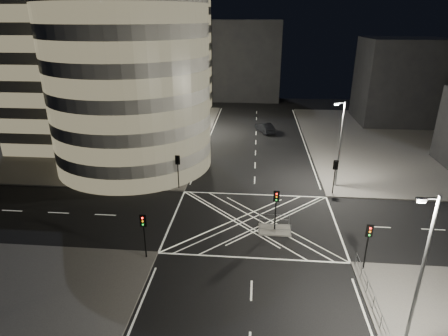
# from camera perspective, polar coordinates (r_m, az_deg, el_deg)

# --- Properties ---
(ground) EXTENTS (120.00, 120.00, 0.00)m
(ground) POSITION_cam_1_polar(r_m,az_deg,el_deg) (37.24, 4.50, -8.14)
(ground) COLOR black
(ground) RESTS_ON ground
(sidewalk_far_left) EXTENTS (42.00, 42.00, 0.15)m
(sidewalk_far_left) POSITION_cam_1_polar(r_m,az_deg,el_deg) (68.46, -20.27, 4.95)
(sidewalk_far_left) COLOR #53504E
(sidewalk_far_left) RESTS_ON ground
(sidewalk_far_right) EXTENTS (42.00, 42.00, 0.15)m
(sidewalk_far_right) POSITION_cam_1_polar(r_m,az_deg,el_deg) (68.52, 29.95, 3.34)
(sidewalk_far_right) COLOR #53504E
(sidewalk_far_right) RESTS_ON ground
(central_island) EXTENTS (3.00, 2.00, 0.15)m
(central_island) POSITION_cam_1_polar(r_m,az_deg,el_deg) (35.97, 7.70, -9.33)
(central_island) COLOR slate
(central_island) RESTS_ON ground
(office_tower_curved) EXTENTS (30.00, 29.00, 27.20)m
(office_tower_curved) POSITION_cam_1_polar(r_m,az_deg,el_deg) (55.28, -17.56, 14.86)
(office_tower_curved) COLOR gray
(office_tower_curved) RESTS_ON sidewalk_far_left
(office_block_rear) EXTENTS (24.00, 16.00, 22.00)m
(office_block_rear) POSITION_cam_1_polar(r_m,az_deg,el_deg) (77.72, -11.85, 16.11)
(office_block_rear) COLOR gray
(office_block_rear) RESTS_ON sidewalk_far_left
(building_right_far) EXTENTS (14.00, 12.00, 15.00)m
(building_right_far) POSITION_cam_1_polar(r_m,az_deg,el_deg) (77.54, 25.20, 11.90)
(building_right_far) COLOR black
(building_right_far) RESTS_ON sidewalk_far_right
(building_far_end) EXTENTS (18.00, 8.00, 18.00)m
(building_far_end) POSITION_cam_1_polar(r_m,az_deg,el_deg) (90.78, 2.63, 15.98)
(building_far_end) COLOR black
(building_far_end) RESTS_ON ground
(tree_a) EXTENTS (4.21, 4.21, 6.99)m
(tree_a) POSITION_cam_1_polar(r_m,az_deg,el_deg) (44.73, -8.73, 3.62)
(tree_a) COLOR black
(tree_a) RESTS_ON sidewalk_far_left
(tree_b) EXTENTS (5.19, 5.19, 7.76)m
(tree_b) POSITION_cam_1_polar(r_m,az_deg,el_deg) (50.25, -7.18, 6.02)
(tree_b) COLOR black
(tree_b) RESTS_ON sidewalk_far_left
(tree_c) EXTENTS (3.69, 3.69, 6.85)m
(tree_c) POSITION_cam_1_polar(r_m,az_deg,el_deg) (55.94, -5.93, 7.68)
(tree_c) COLOR black
(tree_c) RESTS_ON sidewalk_far_left
(tree_d) EXTENTS (5.08, 5.08, 7.82)m
(tree_d) POSITION_cam_1_polar(r_m,az_deg,el_deg) (61.63, -4.90, 9.24)
(tree_d) COLOR black
(tree_d) RESTS_ON sidewalk_far_left
(tree_e) EXTENTS (3.83, 3.83, 6.04)m
(tree_e) POSITION_cam_1_polar(r_m,az_deg,el_deg) (67.63, -4.01, 9.51)
(tree_e) COLOR black
(tree_e) RESTS_ON sidewalk_far_left
(traffic_signal_fl) EXTENTS (0.55, 0.22, 4.00)m
(traffic_signal_fl) POSITION_cam_1_polar(r_m,az_deg,el_deg) (42.96, -7.05, 0.37)
(traffic_signal_fl) COLOR black
(traffic_signal_fl) RESTS_ON sidewalk_far_left
(traffic_signal_nl) EXTENTS (0.55, 0.22, 4.00)m
(traffic_signal_nl) POSITION_cam_1_polar(r_m,az_deg,el_deg) (31.15, -12.13, -8.93)
(traffic_signal_nl) COLOR black
(traffic_signal_nl) RESTS_ON sidewalk_near_left
(traffic_signal_fr) EXTENTS (0.55, 0.22, 4.00)m
(traffic_signal_fr) POSITION_cam_1_polar(r_m,az_deg,el_deg) (42.99, 16.57, -0.41)
(traffic_signal_fr) COLOR black
(traffic_signal_fr) RESTS_ON sidewalk_far_right
(traffic_signal_nr) EXTENTS (0.55, 0.22, 4.00)m
(traffic_signal_nr) POSITION_cam_1_polar(r_m,az_deg,el_deg) (31.20, 21.11, -10.00)
(traffic_signal_nr) COLOR black
(traffic_signal_nr) RESTS_ON sidewalk_near_right
(traffic_signal_island) EXTENTS (0.55, 0.22, 4.00)m
(traffic_signal_island) POSITION_cam_1_polar(r_m,az_deg,el_deg) (34.58, 7.94, -5.31)
(traffic_signal_island) COLOR black
(traffic_signal_island) RESTS_ON central_island
(street_lamp_left_near) EXTENTS (1.25, 0.25, 10.00)m
(street_lamp_left_near) POSITION_cam_1_polar(r_m,az_deg,el_deg) (47.05, -6.69, 5.71)
(street_lamp_left_near) COLOR slate
(street_lamp_left_near) RESTS_ON sidewalk_far_left
(street_lamp_left_far) EXTENTS (1.25, 0.25, 10.00)m
(street_lamp_left_far) POSITION_cam_1_polar(r_m,az_deg,el_deg) (64.25, -3.51, 10.27)
(street_lamp_left_far) COLOR slate
(street_lamp_left_far) RESTS_ON sidewalk_far_left
(street_lamp_right_far) EXTENTS (1.25, 0.25, 10.00)m
(street_lamp_right_far) POSITION_cam_1_polar(r_m,az_deg,el_deg) (44.27, 17.23, 3.80)
(street_lamp_right_far) COLOR slate
(street_lamp_right_far) RESTS_ON sidewalk_far_right
(street_lamp_right_near) EXTENTS (1.25, 0.25, 10.00)m
(street_lamp_right_near) POSITION_cam_1_polar(r_m,az_deg,el_deg) (24.39, 27.81, -13.55)
(street_lamp_right_near) COLOR slate
(street_lamp_right_near) RESTS_ON sidewalk_near_right
(railing_near_right) EXTENTS (0.06, 11.70, 1.10)m
(railing_near_right) POSITION_cam_1_polar(r_m,az_deg,el_deg) (28.23, 22.31, -19.59)
(railing_near_right) COLOR slate
(railing_near_right) RESTS_ON sidewalk_near_right
(railing_island_south) EXTENTS (2.80, 0.06, 1.10)m
(railing_island_south) POSITION_cam_1_polar(r_m,az_deg,el_deg) (34.88, 7.81, -9.22)
(railing_island_south) COLOR slate
(railing_island_south) RESTS_ON central_island
(railing_island_north) EXTENTS (2.80, 0.06, 1.10)m
(railing_island_north) POSITION_cam_1_polar(r_m,az_deg,el_deg) (36.42, 7.70, -7.75)
(railing_island_north) COLOR slate
(railing_island_north) RESTS_ON central_island
(sedan) EXTENTS (3.59, 5.38, 1.68)m
(sedan) POSITION_cam_1_polar(r_m,az_deg,el_deg) (65.42, 6.25, 6.15)
(sedan) COLOR black
(sedan) RESTS_ON ground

